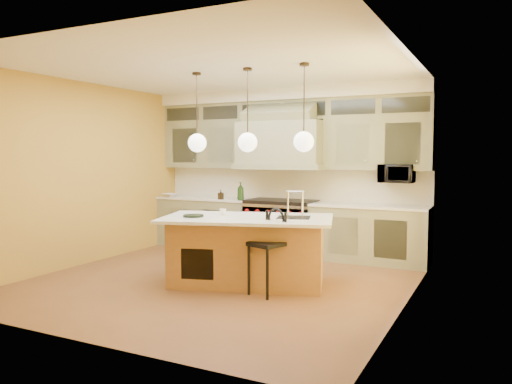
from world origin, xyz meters
The scene contains 18 objects.
floor centered at (0.00, 0.00, 0.00)m, with size 5.00×5.00×0.00m, color brown.
ceiling centered at (0.00, 0.00, 2.90)m, with size 5.00×5.00×0.00m, color white.
wall_back centered at (0.00, 2.50, 1.45)m, with size 5.00×5.00×0.00m, color #B28A31.
wall_front centered at (0.00, -2.50, 1.45)m, with size 5.00×5.00×0.00m, color #B28A31.
wall_left centered at (-2.50, 0.00, 1.45)m, with size 5.00×5.00×0.00m, color #B28A31.
wall_right centered at (2.50, 0.00, 1.45)m, with size 5.00×5.00×0.00m, color #B28A31.
back_cabinetry centered at (0.00, 2.23, 1.43)m, with size 5.00×0.77×2.90m.
range centered at (0.00, 2.14, 0.49)m, with size 1.20×0.74×0.96m.
kitchen_island centered at (0.41, 0.08, 0.47)m, with size 2.51×1.81×1.35m.
counter_stool centered at (0.88, -0.27, 0.62)m, with size 0.48×0.48×1.09m.
microwave centered at (1.95, 2.25, 1.45)m, with size 0.54×0.37×0.30m, color black.
oil_bottle_a centered at (-0.70, 1.92, 1.10)m, with size 0.12×0.13×0.32m, color black.
oil_bottle_b centered at (-1.11, 1.92, 1.03)m, with size 0.08×0.08×0.18m, color black.
fruit_bowl centered at (-2.24, 1.92, 0.97)m, with size 0.28×0.28×0.07m, color silver.
cup centered at (0.03, 0.05, 0.96)m, with size 0.10×0.10×0.09m, color white.
pendant_left centered at (-0.40, 0.08, 1.95)m, with size 0.26×0.26×1.11m.
pendant_center centered at (0.40, 0.08, 1.95)m, with size 0.26×0.26×1.11m.
pendant_right centered at (1.20, 0.08, 1.95)m, with size 0.26×0.26×1.11m.
Camera 1 is at (3.48, -5.87, 1.77)m, focal length 35.00 mm.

